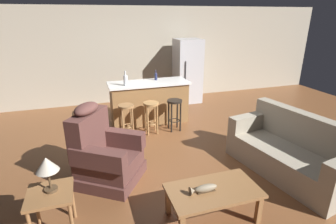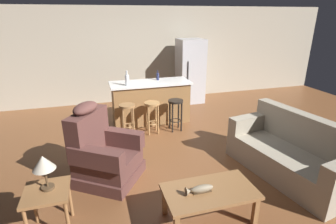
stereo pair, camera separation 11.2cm
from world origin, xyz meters
TOP-DOWN VIEW (x-y plane):
  - ground_plane at (0.00, 0.00)m, footprint 12.00×12.00m
  - back_wall at (0.00, 3.12)m, footprint 12.00×0.05m
  - coffee_table at (-0.03, -1.93)m, footprint 1.10×0.60m
  - fish_figurine at (-0.17, -1.94)m, footprint 0.34×0.10m
  - couch at (1.61, -1.38)m, footprint 1.16×2.02m
  - recliner_near_lamp at (-1.19, -0.69)m, footprint 1.17×1.17m
  - end_table at (-1.84, -1.61)m, footprint 0.48×0.48m
  - table_lamp at (-1.83, -1.57)m, footprint 0.24×0.24m
  - kitchen_island at (0.00, 1.35)m, footprint 1.80×0.70m
  - bar_stool_left at (-0.63, 0.72)m, footprint 0.32×0.32m
  - bar_stool_middle at (-0.11, 0.72)m, footprint 0.32×0.32m
  - bar_stool_right at (0.40, 0.72)m, footprint 0.32×0.32m
  - refrigerator at (1.42, 2.55)m, footprint 0.70×0.69m
  - bottle_tall_green at (0.21, 1.50)m, footprint 0.07×0.07m
  - bottle_short_amber at (-0.54, 1.19)m, footprint 0.09×0.09m

SIDE VIEW (x-z plane):
  - ground_plane at x=0.00m, z-range 0.00..0.00m
  - couch at x=1.61m, z-range -0.13..0.81m
  - coffee_table at x=-0.03m, z-range 0.15..0.57m
  - recliner_near_lamp at x=-1.19m, z-range -0.18..1.02m
  - end_table at x=-1.84m, z-range 0.18..0.74m
  - fish_figurine at x=-0.17m, z-range 0.41..0.51m
  - bar_stool_left at x=-0.63m, z-range 0.13..0.81m
  - bar_stool_middle at x=-0.11m, z-range 0.13..0.81m
  - bar_stool_right at x=0.40m, z-range 0.13..0.81m
  - kitchen_island at x=0.00m, z-range 0.00..0.95m
  - table_lamp at x=-1.83m, z-range 0.66..1.07m
  - refrigerator at x=1.42m, z-range 0.00..1.76m
  - bottle_tall_green at x=0.21m, z-range 0.92..1.15m
  - bottle_short_amber at x=-0.54m, z-range 0.91..1.23m
  - back_wall at x=0.00m, z-range 0.00..2.60m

